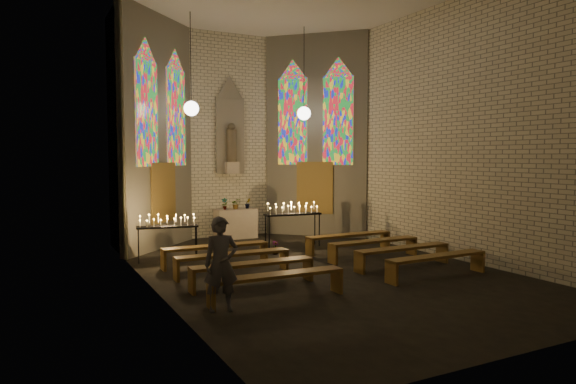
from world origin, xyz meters
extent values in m
plane|color=black|center=(0.00, 0.00, 0.00)|extent=(12.00, 12.00, 0.00)
cube|color=beige|center=(0.00, 6.00, 3.50)|extent=(8.00, 0.02, 7.00)
cube|color=beige|center=(0.00, -6.00, 3.50)|extent=(8.00, 0.02, 7.00)
cube|color=beige|center=(-4.00, 0.00, 3.50)|extent=(0.02, 12.00, 7.00)
cube|color=beige|center=(4.00, 0.00, 3.50)|extent=(0.02, 12.00, 7.00)
cube|color=beige|center=(-2.75, 4.75, 3.50)|extent=(2.72, 2.72, 7.00)
cube|color=beige|center=(2.75, 4.75, 3.50)|extent=(2.72, 2.72, 7.00)
cube|color=#4C3F8C|center=(-3.21, 4.06, 4.00)|extent=(0.78, 0.78, 3.00)
cube|color=#4C3F8C|center=(-2.06, 5.21, 4.00)|extent=(0.78, 0.78, 3.00)
cube|color=#4C3F8C|center=(2.06, 5.21, 4.00)|extent=(0.78, 0.78, 3.00)
cube|color=#4C3F8C|center=(3.21, 4.06, 4.00)|extent=(0.78, 0.78, 3.00)
cube|color=brown|center=(-2.63, 4.63, 1.70)|extent=(0.95, 0.95, 1.80)
cube|color=brown|center=(2.63, 4.63, 1.70)|extent=(0.95, 0.95, 1.80)
cube|color=gray|center=(0.00, 5.92, 3.50)|extent=(1.00, 0.12, 2.60)
cone|color=gray|center=(0.00, 5.92, 5.15)|extent=(1.00, 1.00, 0.80)
cube|color=#B9AB97|center=(0.00, 5.78, 2.40)|extent=(0.45, 0.30, 0.40)
cylinder|color=brown|center=(0.00, 5.78, 3.15)|extent=(0.36, 0.36, 1.10)
sphere|color=brown|center=(0.00, 5.78, 3.80)|extent=(0.26, 0.26, 0.26)
sphere|color=white|center=(-1.90, 4.10, 4.20)|extent=(0.44, 0.44, 0.44)
cylinder|color=black|center=(-1.90, 4.10, 5.60)|extent=(0.02, 0.02, 2.80)
sphere|color=white|center=(1.90, 4.10, 4.20)|extent=(0.44, 0.44, 0.44)
cylinder|color=black|center=(1.90, 4.10, 5.60)|extent=(0.02, 0.02, 2.80)
cube|color=#B9AB97|center=(0.00, 5.45, 0.50)|extent=(1.40, 0.60, 1.00)
imported|color=#4C723F|center=(-0.39, 5.45, 1.20)|extent=(0.24, 0.20, 0.40)
imported|color=#4C723F|center=(0.02, 5.47, 1.17)|extent=(0.33, 0.29, 0.35)
imported|color=#4C723F|center=(0.45, 5.45, 1.18)|extent=(0.20, 0.17, 0.36)
imported|color=#4C723F|center=(-0.04, 2.28, 0.18)|extent=(0.22, 0.22, 0.37)
cube|color=black|center=(-3.00, 2.74, 0.92)|extent=(1.64, 0.68, 0.05)
cylinder|color=black|center=(-3.76, 2.74, 0.45)|extent=(0.03, 0.03, 0.90)
cylinder|color=black|center=(-2.29, 2.44, 0.45)|extent=(0.03, 0.03, 0.90)
cylinder|color=black|center=(-3.71, 3.03, 0.45)|extent=(0.03, 0.03, 0.90)
cylinder|color=black|center=(-2.24, 2.74, 0.45)|extent=(0.03, 0.03, 0.90)
cube|color=black|center=(0.94, 3.07, 1.01)|extent=(1.80, 0.58, 0.06)
cylinder|color=black|center=(0.11, 2.98, 0.50)|extent=(0.03, 0.03, 0.99)
cylinder|color=black|center=(1.75, 2.83, 0.50)|extent=(0.03, 0.03, 0.99)
cylinder|color=black|center=(0.14, 3.31, 0.50)|extent=(0.03, 0.03, 0.99)
cylinder|color=black|center=(1.78, 3.16, 0.50)|extent=(0.03, 0.03, 0.99)
cube|color=brown|center=(-2.04, 1.62, 0.49)|extent=(2.75, 0.45, 0.07)
cube|color=brown|center=(-3.38, 1.65, 0.25)|extent=(0.07, 0.39, 0.49)
cube|color=brown|center=(-0.71, 1.59, 0.25)|extent=(0.07, 0.39, 0.49)
cube|color=brown|center=(2.04, 1.62, 0.49)|extent=(2.75, 0.45, 0.07)
cube|color=brown|center=(0.71, 1.59, 0.25)|extent=(0.07, 0.39, 0.49)
cube|color=brown|center=(3.38, 1.65, 0.25)|extent=(0.07, 0.39, 0.49)
cube|color=brown|center=(-2.04, 0.42, 0.49)|extent=(2.75, 0.45, 0.07)
cube|color=brown|center=(-3.38, 0.45, 0.25)|extent=(0.07, 0.39, 0.49)
cube|color=brown|center=(-0.71, 0.39, 0.25)|extent=(0.07, 0.39, 0.49)
cube|color=brown|center=(2.04, 0.42, 0.49)|extent=(2.75, 0.45, 0.07)
cube|color=brown|center=(0.71, 0.39, 0.25)|extent=(0.07, 0.39, 0.49)
cube|color=brown|center=(3.38, 0.45, 0.25)|extent=(0.07, 0.39, 0.49)
cube|color=brown|center=(-2.04, -0.78, 0.49)|extent=(2.75, 0.45, 0.07)
cube|color=brown|center=(-3.38, -0.75, 0.25)|extent=(0.07, 0.39, 0.49)
cube|color=brown|center=(-0.71, -0.81, 0.25)|extent=(0.07, 0.39, 0.49)
cube|color=brown|center=(2.04, -0.78, 0.49)|extent=(2.75, 0.45, 0.07)
cube|color=brown|center=(0.71, -0.81, 0.25)|extent=(0.07, 0.39, 0.49)
cube|color=brown|center=(3.38, -0.75, 0.25)|extent=(0.07, 0.39, 0.49)
cube|color=brown|center=(-2.04, -1.98, 0.49)|extent=(2.75, 0.45, 0.07)
cube|color=brown|center=(-3.38, -1.95, 0.25)|extent=(0.07, 0.39, 0.49)
cube|color=brown|center=(-0.71, -2.01, 0.25)|extent=(0.07, 0.39, 0.49)
cube|color=brown|center=(2.04, -1.98, 0.49)|extent=(2.75, 0.45, 0.07)
cube|color=brown|center=(0.71, -2.01, 0.25)|extent=(0.07, 0.39, 0.49)
cube|color=brown|center=(3.38, -1.95, 0.25)|extent=(0.07, 0.39, 0.49)
imported|color=#484851|center=(-3.24, -2.11, 0.86)|extent=(0.69, 0.52, 1.71)
camera|label=1|loc=(-6.34, -10.77, 2.79)|focal=32.00mm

